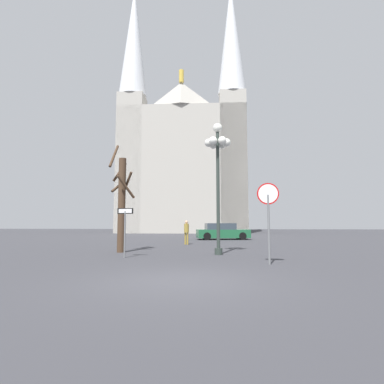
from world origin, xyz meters
TOP-DOWN VIEW (x-y plane):
  - ground_plane at (0.00, 0.00)m, footprint 120.00×120.00m
  - cathedral at (-3.89, 37.91)m, footprint 18.46×12.60m
  - stop_sign at (2.80, 3.23)m, footprint 0.77×0.16m
  - one_way_arrow_sign at (-2.89, 4.91)m, footprint 0.71×0.13m
  - street_lamp at (1.05, 6.46)m, footprint 1.23×1.12m
  - bare_tree at (-3.78, 7.21)m, footprint 1.28×1.28m
  - parked_car_near_green at (1.48, 19.12)m, footprint 4.74×2.62m
  - pedestrian_walking at (-1.03, 12.78)m, footprint 0.32×0.32m

SIDE VIEW (x-z plane):
  - ground_plane at x=0.00m, z-range 0.00..0.00m
  - parked_car_near_green at x=1.48m, z-range -0.04..1.37m
  - pedestrian_walking at x=-1.03m, z-range 0.16..1.76m
  - one_way_arrow_sign at x=-2.89m, z-range 0.31..2.39m
  - stop_sign at x=2.80m, z-range 0.58..3.46m
  - bare_tree at x=-3.78m, z-range -0.20..5.33m
  - street_lamp at x=1.05m, z-range 1.38..7.56m
  - cathedral at x=-3.89m, z-range -7.65..30.16m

